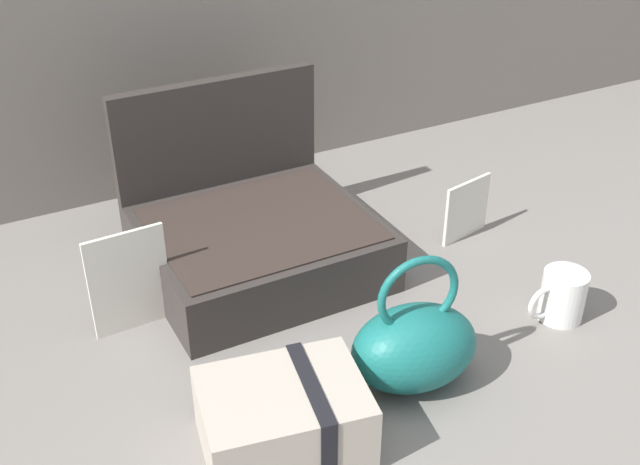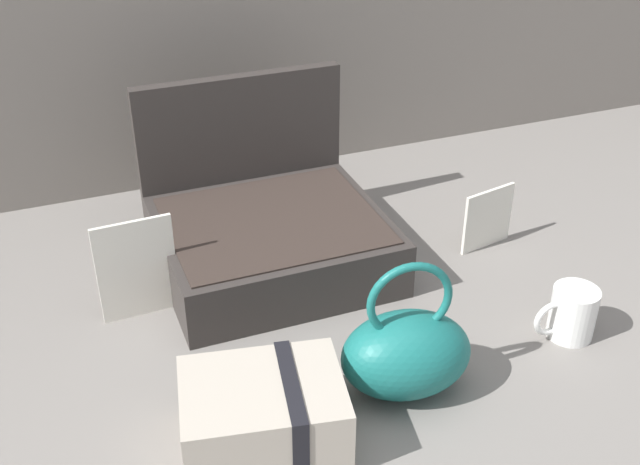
% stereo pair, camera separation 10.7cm
% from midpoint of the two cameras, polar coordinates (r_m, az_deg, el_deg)
% --- Properties ---
extents(ground_plane, '(6.00, 6.00, 0.00)m').
position_cam_midpoint_polar(ground_plane, '(1.19, 2.55, -7.05)').
color(ground_plane, slate).
extents(open_suitcase, '(0.37, 0.34, 0.29)m').
position_cam_midpoint_polar(open_suitcase, '(1.31, -1.55, 0.30)').
color(open_suitcase, '#332D2B').
rests_on(open_suitcase, ground_plane).
extents(teal_pouch_handbag, '(0.19, 0.15, 0.21)m').
position_cam_midpoint_polar(teal_pouch_handbag, '(1.06, 9.26, -8.73)').
color(teal_pouch_handbag, '#196B66').
rests_on(teal_pouch_handbag, ground_plane).
extents(cream_toiletry_bag, '(0.22, 0.18, 0.10)m').
position_cam_midpoint_polar(cream_toiletry_bag, '(0.98, -0.80, -13.27)').
color(cream_toiletry_bag, '#B2A899').
rests_on(cream_toiletry_bag, ground_plane).
extents(coffee_mug, '(0.10, 0.07, 0.08)m').
position_cam_midpoint_polar(coffee_mug, '(1.23, 20.36, -5.65)').
color(coffee_mug, white).
rests_on(coffee_mug, ground_plane).
extents(info_card_left, '(0.12, 0.01, 0.17)m').
position_cam_midpoint_polar(info_card_left, '(1.19, -10.81, -2.73)').
color(info_card_left, white).
rests_on(info_card_left, ground_plane).
extents(poster_card_right, '(0.11, 0.03, 0.11)m').
position_cam_midpoint_polar(poster_card_right, '(1.40, 14.36, 0.94)').
color(poster_card_right, white).
rests_on(poster_card_right, ground_plane).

